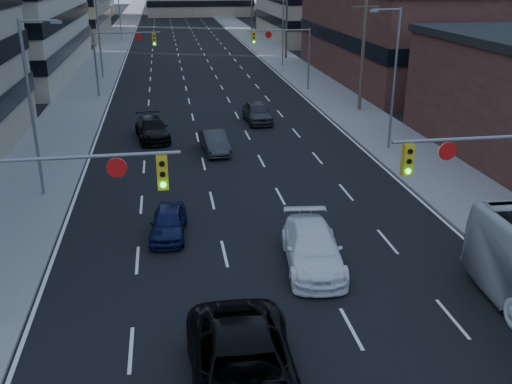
% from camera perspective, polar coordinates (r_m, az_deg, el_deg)
% --- Properties ---
extents(road_surface, '(18.00, 300.00, 0.02)m').
position_cam_1_polar(road_surface, '(139.80, -7.81, 16.65)').
color(road_surface, black).
rests_on(road_surface, ground).
extents(sidewalk_left, '(5.00, 300.00, 0.15)m').
position_cam_1_polar(sidewalk_left, '(139.95, -12.71, 16.38)').
color(sidewalk_left, slate).
rests_on(sidewalk_left, ground).
extents(sidewalk_right, '(5.00, 300.00, 0.15)m').
position_cam_1_polar(sidewalk_right, '(140.58, -2.91, 16.86)').
color(sidewalk_right, slate).
rests_on(sidewalk_right, ground).
extents(storefront_right_mid, '(20.00, 30.00, 9.00)m').
position_cam_1_polar(storefront_right_mid, '(65.85, 16.55, 14.76)').
color(storefront_right_mid, '#472119').
rests_on(storefront_right_mid, ground).
extents(signal_near_left, '(6.59, 0.33, 6.00)m').
position_cam_1_polar(signal_near_left, '(18.94, -19.36, -1.06)').
color(signal_near_left, slate).
rests_on(signal_near_left, ground).
extents(signal_near_right, '(6.59, 0.33, 6.00)m').
position_cam_1_polar(signal_near_right, '(21.77, 22.82, 1.34)').
color(signal_near_right, slate).
rests_on(signal_near_right, ground).
extents(signal_far_left, '(6.09, 0.33, 6.00)m').
position_cam_1_polar(signal_far_left, '(54.86, -13.40, 13.66)').
color(signal_far_left, slate).
rests_on(signal_far_left, ground).
extents(signal_far_right, '(6.09, 0.33, 6.00)m').
position_cam_1_polar(signal_far_right, '(55.93, 2.98, 14.33)').
color(signal_far_right, slate).
rests_on(signal_far_right, ground).
extents(utility_pole_block, '(2.20, 0.28, 11.00)m').
position_cam_1_polar(utility_pole_block, '(48.36, 10.72, 14.65)').
color(utility_pole_block, '#4C3D2D').
rests_on(utility_pole_block, ground).
extents(utility_pole_midblock, '(2.20, 0.28, 11.00)m').
position_cam_1_polar(utility_pole_midblock, '(77.18, 3.09, 17.38)').
color(utility_pole_midblock, '#4C3D2D').
rests_on(utility_pole_midblock, ground).
extents(utility_pole_distant, '(2.20, 0.28, 11.00)m').
position_cam_1_polar(utility_pole_distant, '(106.65, -0.44, 18.52)').
color(utility_pole_distant, '#4C3D2D').
rests_on(utility_pole_distant, ground).
extents(streetlight_left_near, '(2.03, 0.22, 9.00)m').
position_cam_1_polar(streetlight_left_near, '(30.62, -21.34, 8.43)').
color(streetlight_left_near, slate).
rests_on(streetlight_left_near, ground).
extents(streetlight_left_mid, '(2.03, 0.22, 9.00)m').
position_cam_1_polar(streetlight_left_mid, '(64.91, -15.33, 15.28)').
color(streetlight_left_mid, slate).
rests_on(streetlight_left_mid, ground).
extents(streetlight_left_far, '(2.03, 0.22, 9.00)m').
position_cam_1_polar(streetlight_left_far, '(99.70, -13.42, 17.35)').
color(streetlight_left_far, slate).
rests_on(streetlight_left_far, ground).
extents(streetlight_right_near, '(2.03, 0.22, 9.00)m').
position_cam_1_polar(streetlight_right_near, '(37.62, 13.49, 11.47)').
color(streetlight_right_near, slate).
rests_on(streetlight_right_near, ground).
extents(streetlight_right_far, '(2.03, 0.22, 9.00)m').
position_cam_1_polar(streetlight_right_far, '(71.00, 2.59, 16.45)').
color(streetlight_right_far, slate).
rests_on(streetlight_right_far, ground).
extents(black_pickup, '(3.18, 6.65, 1.83)m').
position_cam_1_polar(black_pickup, '(16.28, -1.18, -17.66)').
color(black_pickup, black).
rests_on(black_pickup, ground).
extents(white_van, '(2.73, 5.54, 1.55)m').
position_cam_1_polar(white_van, '(22.96, 5.69, -5.64)').
color(white_van, white).
rests_on(white_van, ground).
extents(sedan_blue, '(1.87, 3.91, 1.29)m').
position_cam_1_polar(sedan_blue, '(25.72, -8.75, -3.03)').
color(sedan_blue, '#0D1336').
rests_on(sedan_blue, ground).
extents(sedan_grey_center, '(1.83, 4.26, 1.36)m').
position_cam_1_polar(sedan_grey_center, '(37.26, -4.17, 5.00)').
color(sedan_grey_center, '#2C2C2E').
rests_on(sedan_grey_center, ground).
extents(sedan_black_far, '(2.73, 5.30, 1.47)m').
position_cam_1_polar(sedan_black_far, '(40.74, -10.35, 6.22)').
color(sedan_black_far, black).
rests_on(sedan_black_far, ground).
extents(sedan_grey_right, '(2.06, 4.68, 1.57)m').
position_cam_1_polar(sedan_grey_right, '(44.72, 0.11, 7.98)').
color(sedan_grey_right, '#2E2E30').
rests_on(sedan_grey_right, ground).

